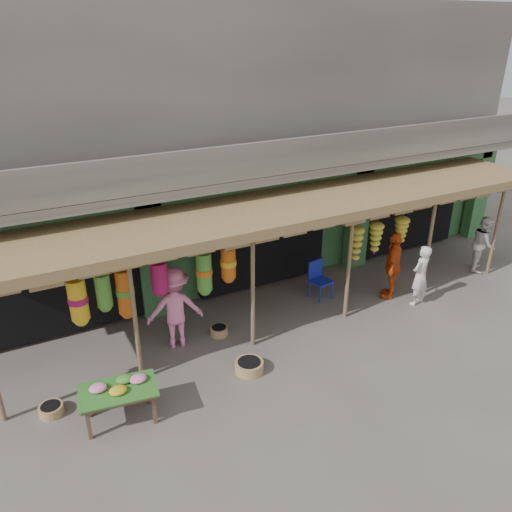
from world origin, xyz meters
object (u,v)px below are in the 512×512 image
person_right (483,244)px  person_vendor (393,265)px  flower_table (119,390)px  person_shopper (175,308)px  blue_chair (319,277)px  person_front (420,275)px

person_right → person_vendor: bearing=138.9°
flower_table → person_vendor: bearing=17.7°
flower_table → person_right: person_right is taller
person_right → flower_table: bearing=145.3°
person_shopper → blue_chair: bearing=-163.5°
blue_chair → person_shopper: size_ratio=0.53×
blue_chair → person_right: person_right is taller
blue_chair → person_vendor: 1.89m
blue_chair → person_front: (2.02, -1.46, 0.23)m
flower_table → blue_chair: size_ratio=1.43×
flower_table → person_front: person_front is taller
person_right → person_shopper: bearing=135.4°
blue_chair → person_right: 5.09m
flower_table → person_shopper: person_shopper is taller
flower_table → blue_chair: blue_chair is taller
person_front → person_right: person_right is taller
person_front → person_shopper: bearing=-24.4°
blue_chair → person_front: person_front is taller
flower_table → person_right: 10.70m
person_right → person_vendor: size_ratio=0.90×
blue_chair → person_shopper: 3.99m
blue_chair → person_right: (5.02, -0.84, 0.25)m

